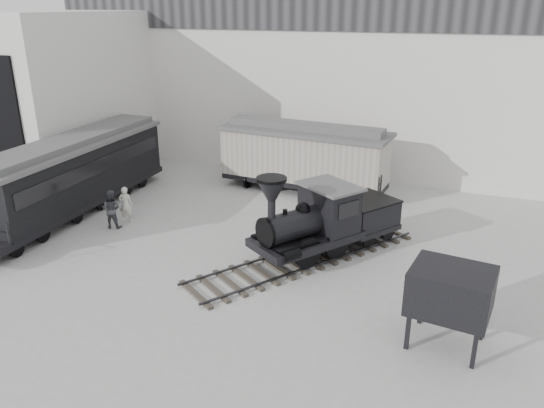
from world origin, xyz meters
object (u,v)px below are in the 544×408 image
at_px(locomotive, 322,224).
at_px(visitor_a, 126,204).
at_px(boxcar, 304,156).
at_px(visitor_b, 111,209).
at_px(coal_hopper, 450,296).
at_px(passenger_coach, 75,174).

height_order(locomotive, visitor_a, locomotive).
height_order(boxcar, visitor_a, boxcar).
xyz_separation_m(boxcar, visitor_b, (-6.39, -7.84, -1.04)).
relative_size(boxcar, coal_hopper, 3.71).
distance_m(boxcar, visitor_b, 10.17).
xyz_separation_m(locomotive, visitor_b, (-9.43, -0.67, -0.44)).
bearing_deg(locomotive, passenger_coach, -148.11).
distance_m(visitor_a, visitor_b, 0.79).
relative_size(passenger_coach, visitor_b, 7.14).
bearing_deg(coal_hopper, locomotive, 146.55).
distance_m(boxcar, visitor_a, 9.45).
distance_m(passenger_coach, coal_hopper, 17.93).
bearing_deg(visitor_a, locomotive, 162.03).
bearing_deg(boxcar, visitor_b, -124.39).
height_order(passenger_coach, visitor_a, passenger_coach).
relative_size(boxcar, visitor_a, 5.39).
bearing_deg(boxcar, passenger_coach, -139.07).
bearing_deg(coal_hopper, passenger_coach, 172.06).
xyz_separation_m(boxcar, coal_hopper, (8.07, -11.57, -0.33)).
bearing_deg(visitor_a, passenger_coach, -24.31).
height_order(boxcar, passenger_coach, boxcar).
height_order(visitor_a, visitor_b, visitor_b).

